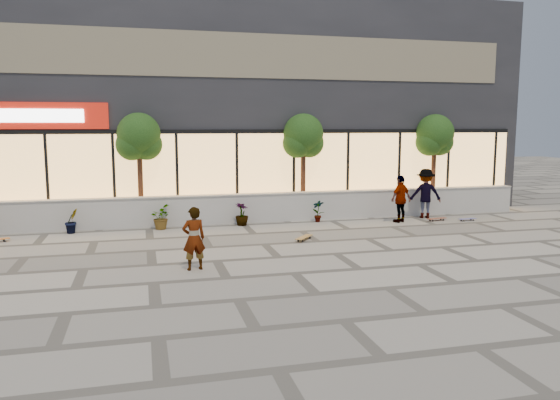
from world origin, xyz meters
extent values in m
plane|color=#A49E8E|center=(0.00, 0.00, 0.00)|extent=(80.00, 80.00, 0.00)
cube|color=beige|center=(0.00, 7.00, 0.50)|extent=(22.00, 0.35, 1.00)
cube|color=#B2AFA8|center=(0.00, 7.00, 1.02)|extent=(22.00, 0.42, 0.04)
cube|color=#242429|center=(0.00, 12.50, 4.25)|extent=(24.00, 9.00, 8.50)
cube|color=#F8B763|center=(0.00, 7.98, 1.70)|extent=(23.04, 0.05, 3.00)
cube|color=black|center=(0.00, 7.95, 3.25)|extent=(23.04, 0.08, 0.15)
cube|color=#A6170B|center=(-7.00, 7.93, 3.80)|extent=(5.00, 0.10, 0.90)
cube|color=white|center=(-7.00, 7.86, 3.80)|extent=(3.40, 0.06, 0.45)
cube|color=brown|center=(0.00, 7.98, 6.00)|extent=(21.60, 0.05, 1.60)
imported|color=#193812|center=(-5.70, 6.45, 0.41)|extent=(0.57, 0.57, 0.81)
imported|color=#193812|center=(-2.90, 6.45, 0.41)|extent=(0.68, 0.77, 0.81)
imported|color=#193812|center=(-0.10, 6.45, 0.41)|extent=(0.64, 0.64, 0.81)
imported|color=#193812|center=(2.70, 6.45, 0.41)|extent=(0.46, 0.35, 0.81)
cylinder|color=#4B2A1A|center=(-3.50, 7.70, 1.62)|extent=(0.18, 0.18, 3.24)
sphere|color=#193812|center=(-3.50, 7.70, 3.17)|extent=(1.50, 1.50, 1.50)
sphere|color=#193812|center=(-3.75, 7.65, 2.81)|extent=(1.10, 1.10, 1.10)
sphere|color=#193812|center=(-3.25, 7.75, 2.81)|extent=(1.10, 1.10, 1.10)
cylinder|color=#4B2A1A|center=(2.50, 7.70, 1.62)|extent=(0.18, 0.18, 3.24)
sphere|color=#193812|center=(2.50, 7.70, 3.17)|extent=(1.50, 1.50, 1.50)
sphere|color=#193812|center=(2.25, 7.65, 2.81)|extent=(1.10, 1.10, 1.10)
sphere|color=#193812|center=(2.75, 7.75, 2.81)|extent=(1.10, 1.10, 1.10)
cylinder|color=#4B2A1A|center=(8.00, 7.70, 1.62)|extent=(0.18, 0.18, 3.24)
sphere|color=#193812|center=(8.00, 7.70, 3.17)|extent=(1.50, 1.50, 1.50)
sphere|color=#193812|center=(7.75, 7.65, 2.81)|extent=(1.10, 1.10, 1.10)
sphere|color=#193812|center=(8.25, 7.75, 2.81)|extent=(1.10, 1.10, 1.10)
imported|color=white|center=(-2.28, 0.93, 0.77)|extent=(0.62, 0.46, 1.55)
imported|color=silver|center=(5.56, 5.66, 0.85)|extent=(1.08, 0.82, 1.70)
imported|color=maroon|center=(6.89, 6.30, 0.93)|extent=(1.34, 0.98, 1.86)
cube|color=olive|center=(1.30, 3.57, 0.09)|extent=(0.74, 0.80, 0.02)
cylinder|color=black|center=(1.42, 3.82, 0.03)|extent=(0.07, 0.07, 0.06)
cylinder|color=black|center=(1.54, 3.72, 0.03)|extent=(0.07, 0.07, 0.06)
cylinder|color=black|center=(1.07, 3.42, 0.03)|extent=(0.07, 0.07, 0.06)
cylinder|color=black|center=(1.19, 3.31, 0.03)|extent=(0.07, 0.07, 0.06)
cylinder|color=black|center=(-7.57, 5.67, 0.03)|extent=(0.07, 0.05, 0.06)
cylinder|color=black|center=(-7.52, 5.53, 0.03)|extent=(0.07, 0.05, 0.06)
cube|color=brown|center=(7.00, 5.60, 0.09)|extent=(0.84, 0.37, 0.02)
cylinder|color=black|center=(7.23, 5.72, 0.03)|extent=(0.06, 0.04, 0.06)
cylinder|color=black|center=(7.26, 5.58, 0.03)|extent=(0.06, 0.04, 0.06)
cylinder|color=black|center=(6.74, 5.62, 0.03)|extent=(0.06, 0.04, 0.06)
cylinder|color=black|center=(6.77, 5.48, 0.03)|extent=(0.06, 0.04, 0.06)
cube|color=#4F5191|center=(8.09, 5.33, 0.08)|extent=(0.72, 0.26, 0.02)
cylinder|color=black|center=(8.30, 5.42, 0.03)|extent=(0.05, 0.03, 0.05)
cylinder|color=black|center=(8.32, 5.29, 0.03)|extent=(0.05, 0.03, 0.05)
cylinder|color=black|center=(7.87, 5.37, 0.03)|extent=(0.05, 0.03, 0.05)
cylinder|color=black|center=(7.88, 5.24, 0.03)|extent=(0.05, 0.03, 0.05)
camera|label=1|loc=(-3.44, -12.09, 3.49)|focal=35.00mm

